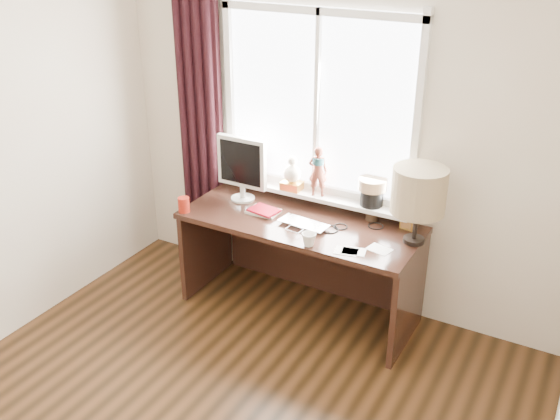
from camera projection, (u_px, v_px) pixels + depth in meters
The scene contains 14 objects.
wall_back at pixel (338, 133), 4.40m from camera, with size 3.50×2.60×0.00m, color #C9B197.
laptop at pixel (304, 224), 4.30m from camera, with size 0.35×0.23×0.03m, color silver.
mug at pixel (309, 239), 4.03m from camera, with size 0.10×0.09×0.10m, color white.
red_cup at pixel (184, 205), 4.49m from camera, with size 0.08×0.08×0.11m, color maroon.
window at pixel (318, 131), 4.41m from camera, with size 1.52×0.20×1.40m.
curtain at pixel (201, 137), 4.90m from camera, with size 0.38×0.09×2.25m.
desk at pixel (306, 245), 4.57m from camera, with size 1.70×0.70×0.75m.
monitor at pixel (242, 165), 4.59m from camera, with size 0.40×0.18×0.49m.
notebook_stack at pixel (264, 211), 4.49m from camera, with size 0.24×0.18×0.03m.
brush_holder at pixel (372, 212), 4.37m from camera, with size 0.09×0.09×0.25m.
icon_frame at pixel (407, 221), 4.23m from camera, with size 0.10×0.04×0.13m.
table_lamp at pixel (419, 191), 3.94m from camera, with size 0.35×0.35×0.52m.
loose_papers at pixel (360, 251), 3.99m from camera, with size 0.35×0.27×0.00m.
desk_cables at pixel (347, 228), 4.28m from camera, with size 0.40×0.34×0.01m.
Camera 1 is at (1.69, -1.87, 2.70)m, focal length 40.00 mm.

